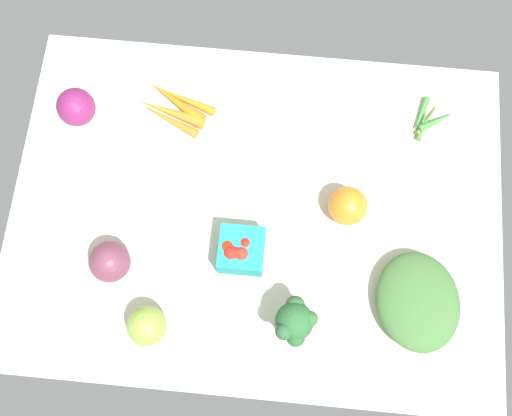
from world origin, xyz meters
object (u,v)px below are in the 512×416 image
(leafy_greens_clump, at_px, (418,301))
(carrot_bunch, at_px, (174,107))
(heirloom_tomato_orange, at_px, (348,206))
(red_onion_center, at_px, (110,262))
(red_onion_near_basket, at_px, (76,107))
(broccoli_head, at_px, (295,322))
(okra_pile, at_px, (429,119))
(heirloom_tomato_green, at_px, (147,326))
(berry_basket, at_px, (241,250))

(leafy_greens_clump, bearing_deg, carrot_bunch, 144.83)
(heirloom_tomato_orange, bearing_deg, red_onion_center, -160.94)
(red_onion_near_basket, height_order, broccoli_head, broccoli_head)
(red_onion_near_basket, distance_m, red_onion_center, 0.35)
(heirloom_tomato_orange, relative_size, okra_pile, 0.77)
(heirloom_tomato_green, distance_m, berry_basket, 0.24)
(red_onion_center, height_order, broccoli_head, broccoli_head)
(red_onion_center, bearing_deg, carrot_bunch, 77.91)
(red_onion_center, xyz_separation_m, okra_pile, (0.64, 0.39, -0.03))
(carrot_bunch, height_order, leafy_greens_clump, leafy_greens_clump)
(red_onion_center, bearing_deg, red_onion_near_basket, 111.29)
(carrot_bunch, relative_size, leafy_greens_clump, 0.87)
(red_onion_near_basket, height_order, berry_basket, red_onion_near_basket)
(berry_basket, height_order, broccoli_head, broccoli_head)
(red_onion_center, distance_m, okra_pile, 0.75)
(berry_basket, relative_size, leafy_greens_clump, 0.46)
(red_onion_center, height_order, heirloom_tomato_orange, red_onion_center)
(red_onion_near_basket, xyz_separation_m, heirloom_tomato_orange, (0.60, -0.17, -0.00))
(red_onion_center, distance_m, broccoli_head, 0.39)
(berry_basket, distance_m, broccoli_head, 0.18)
(leafy_greens_clump, bearing_deg, red_onion_center, 178.21)
(broccoli_head, bearing_deg, heirloom_tomato_orange, 69.53)
(broccoli_head, xyz_separation_m, okra_pile, (0.27, 0.48, -0.06))
(red_onion_near_basket, bearing_deg, heirloom_tomato_orange, -15.67)
(carrot_bunch, bearing_deg, okra_pile, 2.75)
(heirloom_tomato_orange, bearing_deg, heirloom_tomato_green, -143.34)
(red_onion_near_basket, bearing_deg, red_onion_center, -68.71)
(okra_pile, bearing_deg, broccoli_head, -119.14)
(heirloom_tomato_green, relative_size, carrot_bunch, 0.45)
(heirloom_tomato_green, relative_size, heirloom_tomato_orange, 0.97)
(red_onion_center, height_order, leafy_greens_clump, red_onion_center)
(heirloom_tomato_green, bearing_deg, red_onion_near_basket, 116.25)
(berry_basket, bearing_deg, red_onion_center, -169.27)
(berry_basket, relative_size, okra_pile, 0.87)
(berry_basket, xyz_separation_m, red_onion_center, (-0.26, -0.05, 0.01))
(leafy_greens_clump, distance_m, okra_pile, 0.41)
(red_onion_near_basket, distance_m, broccoli_head, 0.65)
(heirloom_tomato_green, bearing_deg, okra_pile, 42.75)
(heirloom_tomato_orange, bearing_deg, berry_basket, -151.75)
(carrot_bunch, bearing_deg, red_onion_near_basket, -170.95)
(berry_basket, xyz_separation_m, broccoli_head, (0.12, -0.14, 0.04))
(heirloom_tomato_green, bearing_deg, leafy_greens_clump, 10.62)
(red_onion_near_basket, relative_size, berry_basket, 0.91)
(berry_basket, height_order, leafy_greens_clump, berry_basket)
(carrot_bunch, relative_size, okra_pile, 1.65)
(red_onion_near_basket, height_order, heirloom_tomato_orange, red_onion_near_basket)
(berry_basket, distance_m, leafy_greens_clump, 0.37)
(carrot_bunch, xyz_separation_m, okra_pile, (0.56, 0.03, -0.00))
(heirloom_tomato_orange, height_order, leafy_greens_clump, heirloom_tomato_orange)
(carrot_bunch, distance_m, broccoli_head, 0.54)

